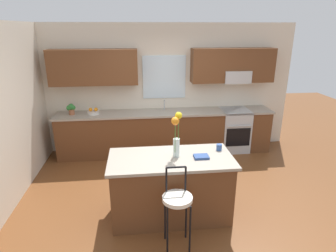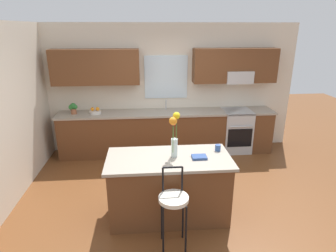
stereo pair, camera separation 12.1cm
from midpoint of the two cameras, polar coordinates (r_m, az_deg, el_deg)
The scene contains 13 objects.
ground_plane at distance 4.82m, azimuth 2.29°, elevation -13.48°, with size 14.00×14.00×0.00m, color brown.
wall_left at distance 4.93m, azimuth -28.99°, elevation 2.08°, with size 0.12×4.60×2.70m, color beige.
back_wall_assembly at distance 6.13m, azimuth 0.44°, elevation 8.95°, with size 5.60×0.50×2.70m.
counter_run at distance 6.13m, azimuth 0.39°, elevation -1.19°, with size 4.56×0.64×0.92m.
sink_faucet at distance 6.08m, azimuth 0.17°, elevation 4.54°, with size 0.02×0.13×0.23m.
oven_range at distance 6.42m, azimuth 13.98°, elevation -0.88°, with size 0.60×0.64×0.92m.
kitchen_island at distance 4.11m, azimuth 1.04°, elevation -12.11°, with size 1.71×0.83×0.92m.
bar_stool_near at distance 3.49m, azimuth 2.15°, elevation -15.03°, with size 0.36×0.36×1.04m.
flower_vase at distance 3.78m, azimuth 2.19°, elevation -1.35°, with size 0.15×0.16×0.63m.
mug_ceramic at distance 4.15m, azimuth 10.81°, elevation -4.32°, with size 0.08×0.08×0.09m, color #33518C.
cookbook at distance 3.90m, azimuth 7.19°, elevation -6.21°, with size 0.20×0.15×0.03m, color navy.
fruit_bowl_oranges at distance 6.03m, azimuth -13.87°, elevation 2.86°, with size 0.24×0.24×0.13m.
potted_plant_small at distance 6.09m, azimuth -18.00°, elevation 3.50°, with size 0.19×0.13×0.23m.
Camera 2 is at (-0.47, -4.03, 2.60)m, focal length 30.32 mm.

